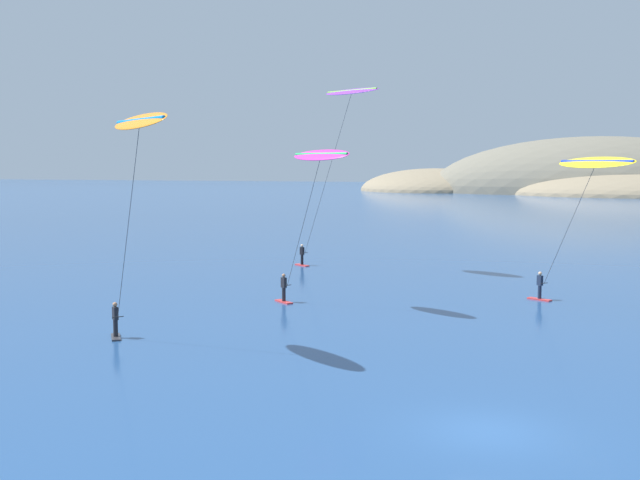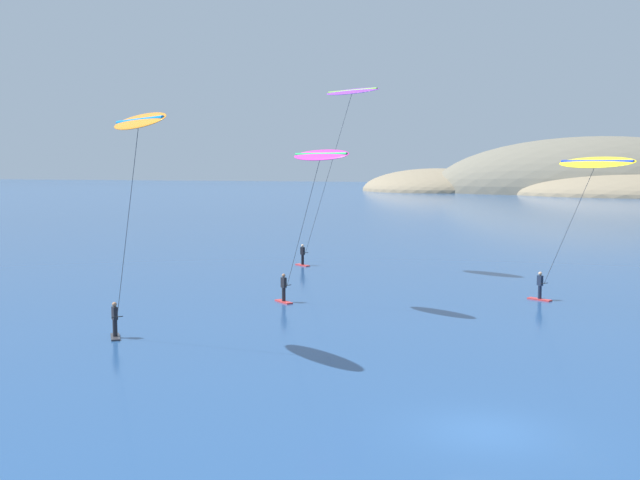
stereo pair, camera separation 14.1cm
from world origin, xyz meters
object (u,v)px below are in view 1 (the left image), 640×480
at_px(kitesurfer_orange, 137,141).
at_px(kitesurfer_purple, 348,105).
at_px(kitesurfer_yellow, 591,173).
at_px(kitesurfer_magenta, 316,171).

bearing_deg(kitesurfer_orange, kitesurfer_purple, 85.37).
distance_m(kitesurfer_yellow, kitesurfer_magenta, 15.15).
distance_m(kitesurfer_yellow, kitesurfer_purple, 20.80).
xyz_separation_m(kitesurfer_orange, kitesurfer_magenta, (4.44, 11.78, -1.38)).
bearing_deg(kitesurfer_yellow, kitesurfer_magenta, -163.75).
bearing_deg(kitesurfer_magenta, kitesurfer_orange, -110.64).
height_order(kitesurfer_yellow, kitesurfer_orange, kitesurfer_orange).
bearing_deg(kitesurfer_yellow, kitesurfer_orange, -139.84).
height_order(kitesurfer_purple, kitesurfer_magenta, kitesurfer_purple).
bearing_deg(kitesurfer_orange, kitesurfer_yellow, 40.16).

